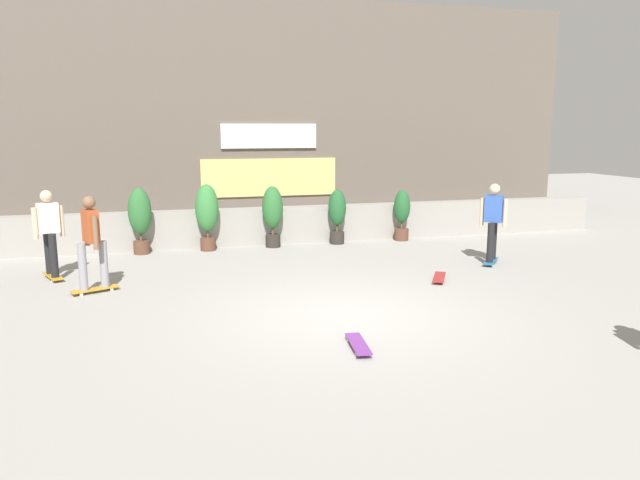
% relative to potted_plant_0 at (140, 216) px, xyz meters
% --- Properties ---
extents(ground_plane, '(48.00, 48.00, 0.00)m').
position_rel_potted_plant_0_xyz_m(ground_plane, '(3.12, -5.55, -0.88)').
color(ground_plane, '#9E9B96').
extents(planter_wall, '(18.00, 0.40, 0.90)m').
position_rel_potted_plant_0_xyz_m(planter_wall, '(3.12, 0.45, -0.43)').
color(planter_wall, gray).
rests_on(planter_wall, ground).
extents(building_backdrop, '(20.00, 2.08, 6.50)m').
position_rel_potted_plant_0_xyz_m(building_backdrop, '(3.12, 4.45, 2.37)').
color(building_backdrop, '#60564C').
rests_on(building_backdrop, ground).
extents(potted_plant_0, '(0.52, 0.52, 1.51)m').
position_rel_potted_plant_0_xyz_m(potted_plant_0, '(0.00, 0.00, 0.00)').
color(potted_plant_0, brown).
rests_on(potted_plant_0, ground).
extents(potted_plant_1, '(0.54, 0.54, 1.55)m').
position_rel_potted_plant_0_xyz_m(potted_plant_1, '(1.50, 0.00, 0.03)').
color(potted_plant_1, brown).
rests_on(potted_plant_1, ground).
extents(potted_plant_2, '(0.50, 0.50, 1.47)m').
position_rel_potted_plant_0_xyz_m(potted_plant_2, '(3.04, 0.00, -0.03)').
color(potted_plant_2, '#2D2823').
rests_on(potted_plant_2, ground).
extents(potted_plant_3, '(0.44, 0.44, 1.35)m').
position_rel_potted_plant_0_xyz_m(potted_plant_3, '(4.66, 0.00, -0.12)').
color(potted_plant_3, '#2D2823').
rests_on(potted_plant_3, ground).
extents(potted_plant_4, '(0.41, 0.41, 1.29)m').
position_rel_potted_plant_0_xyz_m(potted_plant_4, '(6.38, 0.00, -0.16)').
color(potted_plant_4, brown).
rests_on(potted_plant_4, ground).
extents(skater_foreground, '(0.81, 0.52, 1.70)m').
position_rel_potted_plant_0_xyz_m(skater_foreground, '(-0.71, -3.20, 0.06)').
color(skater_foreground, '#BF8C26').
rests_on(skater_foreground, ground).
extents(skater_mid_plaza, '(0.67, 0.74, 1.70)m').
position_rel_potted_plant_0_xyz_m(skater_mid_plaza, '(7.15, -3.01, 0.06)').
color(skater_mid_plaza, '#266699').
rests_on(skater_mid_plaza, ground).
extents(skater_by_wall_left, '(0.52, 0.81, 1.70)m').
position_rel_potted_plant_0_xyz_m(skater_by_wall_left, '(-1.58, -1.98, 0.06)').
color(skater_by_wall_left, '#BF8C26').
rests_on(skater_by_wall_left, ground).
extents(skateboard_near_camera, '(0.57, 0.79, 0.08)m').
position_rel_potted_plant_0_xyz_m(skateboard_near_camera, '(5.47, -3.99, -0.82)').
color(skateboard_near_camera, maroon).
rests_on(skateboard_near_camera, ground).
extents(skateboard_aside, '(0.29, 0.82, 0.08)m').
position_rel_potted_plant_0_xyz_m(skateboard_aside, '(2.85, -6.95, -0.82)').
color(skateboard_aside, '#72338C').
rests_on(skateboard_aside, ground).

